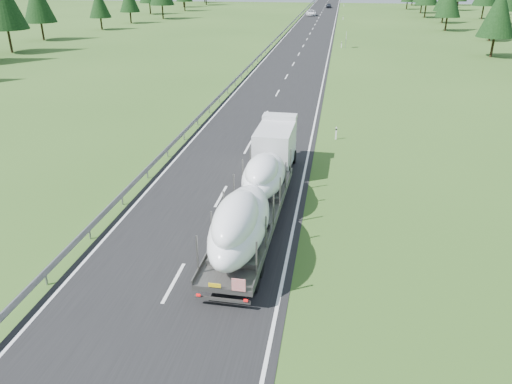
% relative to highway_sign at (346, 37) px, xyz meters
% --- Properties ---
extents(road_surface, '(10.00, 400.00, 0.02)m').
position_rel_highway_sign_xyz_m(road_surface, '(-7.20, 20.00, -1.80)').
color(road_surface, black).
rests_on(road_surface, ground).
extents(guardrail, '(0.10, 400.00, 0.76)m').
position_rel_highway_sign_xyz_m(guardrail, '(-12.50, 19.94, -1.21)').
color(guardrail, slate).
rests_on(guardrail, ground).
extents(marker_posts, '(0.13, 350.08, 1.00)m').
position_rel_highway_sign_xyz_m(marker_posts, '(-0.70, 75.00, -1.27)').
color(marker_posts, silver).
rests_on(marker_posts, ground).
extents(highway_sign, '(0.08, 0.90, 2.60)m').
position_rel_highway_sign_xyz_m(highway_sign, '(0.00, 0.00, 0.00)').
color(highway_sign, slate).
rests_on(highway_sign, ground).
extents(boat_truck, '(2.76, 17.83, 3.61)m').
position_rel_highway_sign_xyz_m(boat_truck, '(-4.60, -64.48, 0.12)').
color(boat_truck, silver).
rests_on(boat_truck, ground).
extents(distant_van, '(3.00, 5.80, 1.56)m').
position_rel_highway_sign_xyz_m(distant_van, '(-9.65, 61.23, -1.03)').
color(distant_van, white).
rests_on(distant_van, ground).
extents(distant_car_dark, '(1.97, 4.38, 1.46)m').
position_rel_highway_sign_xyz_m(distant_car_dark, '(-5.70, 92.26, -1.08)').
color(distant_car_dark, black).
rests_on(distant_car_dark, ground).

